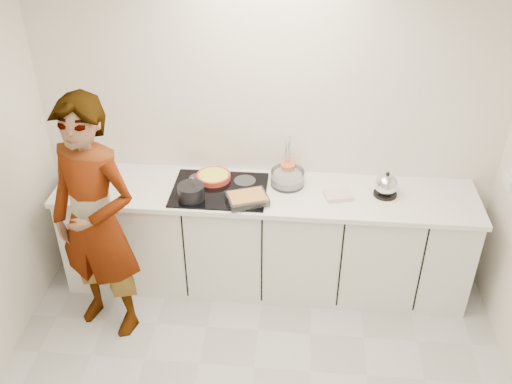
# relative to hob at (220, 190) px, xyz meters

# --- Properties ---
(ceiling) EXTENTS (3.60, 3.20, 0.00)m
(ceiling) POSITION_rel_hob_xyz_m (0.35, -1.26, 1.68)
(ceiling) COLOR white
(ceiling) RESTS_ON wall_back
(wall_back) EXTENTS (3.60, 0.00, 2.60)m
(wall_back) POSITION_rel_hob_xyz_m (0.35, 0.34, 0.38)
(wall_back) COLOR silver
(wall_back) RESTS_ON ground
(base_cabinets) EXTENTS (3.20, 0.58, 0.87)m
(base_cabinets) POSITION_rel_hob_xyz_m (0.35, 0.02, -0.48)
(base_cabinets) COLOR silver
(base_cabinets) RESTS_ON floor
(countertop) EXTENTS (3.24, 0.64, 0.04)m
(countertop) POSITION_rel_hob_xyz_m (0.35, 0.02, -0.03)
(countertop) COLOR white
(countertop) RESTS_ON base_cabinets
(hob) EXTENTS (0.72, 0.54, 0.01)m
(hob) POSITION_rel_hob_xyz_m (0.00, 0.00, 0.00)
(hob) COLOR black
(hob) RESTS_ON countertop
(tart_dish) EXTENTS (0.33, 0.33, 0.04)m
(tart_dish) POSITION_rel_hob_xyz_m (-0.07, 0.14, 0.03)
(tart_dish) COLOR #BB3520
(tart_dish) RESTS_ON hob
(saucepan) EXTENTS (0.24, 0.24, 0.19)m
(saucepan) POSITION_rel_hob_xyz_m (-0.19, -0.14, 0.06)
(saucepan) COLOR black
(saucepan) RESTS_ON hob
(baking_dish) EXTENTS (0.35, 0.30, 0.06)m
(baking_dish) POSITION_rel_hob_xyz_m (0.23, -0.15, 0.04)
(baking_dish) COLOR silver
(baking_dish) RESTS_ON hob
(mixing_bowl) EXTENTS (0.31, 0.31, 0.12)m
(mixing_bowl) POSITION_rel_hob_xyz_m (0.51, 0.13, 0.05)
(mixing_bowl) COLOR silver
(mixing_bowl) RESTS_ON countertop
(tea_towel) EXTENTS (0.23, 0.19, 0.03)m
(tea_towel) POSITION_rel_hob_xyz_m (0.90, -0.01, 0.01)
(tea_towel) COLOR white
(tea_towel) RESTS_ON countertop
(kettle) EXTENTS (0.23, 0.23, 0.20)m
(kettle) POSITION_rel_hob_xyz_m (1.26, 0.05, 0.08)
(kettle) COLOR black
(kettle) RESTS_ON countertop
(utensil_crock) EXTENTS (0.12, 0.12, 0.14)m
(utensil_crock) POSITION_rel_hob_xyz_m (0.51, 0.21, 0.06)
(utensil_crock) COLOR orange
(utensil_crock) RESTS_ON countertop
(cook) EXTENTS (0.79, 0.64, 1.89)m
(cook) POSITION_rel_hob_xyz_m (-0.79, -0.54, 0.03)
(cook) COLOR silver
(cook) RESTS_ON floor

